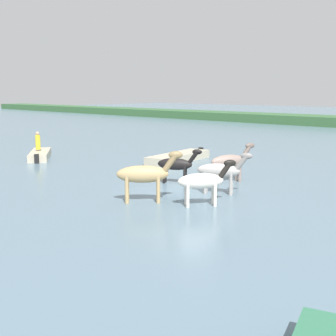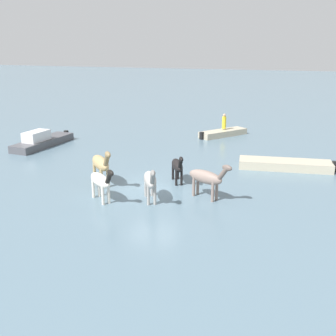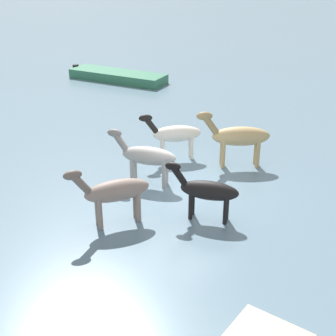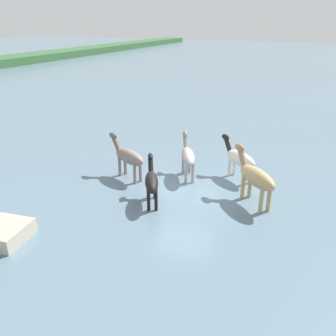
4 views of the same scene
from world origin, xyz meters
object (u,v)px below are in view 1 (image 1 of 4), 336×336
object	(u,v)px
boat_tender_starboard	(179,158)
horse_dark_mare	(203,181)
horse_mid_herd	(221,171)
horse_rear_stallion	(230,161)
horse_lead	(176,164)
boat_dinghy_port	(40,156)
person_boatman_standing	(38,141)
horse_chestnut_trailing	(145,174)

from	to	relation	value
boat_tender_starboard	horse_dark_mare	bearing A→B (deg)	38.31
horse_mid_herd	horse_rear_stallion	bearing A→B (deg)	88.17
horse_lead	boat_dinghy_port	size ratio (longest dim) A/B	0.51
horse_lead	boat_tender_starboard	bearing A→B (deg)	102.26
horse_mid_herd	boat_dinghy_port	distance (m)	15.03
horse_rear_stallion	horse_dark_mare	bearing A→B (deg)	-132.86
horse_dark_mare	boat_dinghy_port	world-z (taller)	horse_dark_mare
boat_dinghy_port	person_boatman_standing	world-z (taller)	person_boatman_standing
horse_rear_stallion	boat_tender_starboard	size ratio (longest dim) A/B	0.42
horse_mid_herd	horse_rear_stallion	xyz separation A→B (m)	(-1.20, 2.38, 0.03)
horse_mid_herd	horse_dark_mare	distance (m)	2.28
horse_chestnut_trailing	horse_lead	bearing A→B (deg)	68.00
horse_mid_herd	horse_rear_stallion	distance (m)	2.67
boat_dinghy_port	horse_lead	bearing A→B (deg)	-143.02
horse_lead	boat_tender_starboard	world-z (taller)	horse_lead
horse_chestnut_trailing	horse_rear_stallion	distance (m)	5.66
horse_dark_mare	boat_dinghy_port	xyz separation A→B (m)	(-15.76, 2.35, -0.83)
horse_rear_stallion	horse_lead	bearing A→B (deg)	163.56
horse_lead	horse_rear_stallion	bearing A→B (deg)	21.10
horse_rear_stallion	boat_dinghy_port	world-z (taller)	horse_rear_stallion
horse_rear_stallion	horse_dark_mare	world-z (taller)	horse_rear_stallion
horse_rear_stallion	boat_dinghy_port	xyz separation A→B (m)	(-13.81, -2.18, -0.88)
boat_dinghy_port	person_boatman_standing	xyz separation A→B (m)	(-0.23, 0.03, 0.96)
horse_lead	horse_chestnut_trailing	bearing A→B (deg)	-94.93
boat_tender_starboard	horse_lead	bearing A→B (deg)	32.59
horse_rear_stallion	horse_dark_mare	distance (m)	4.94
horse_lead	horse_rear_stallion	world-z (taller)	horse_rear_stallion
boat_tender_starboard	person_boatman_standing	bearing A→B (deg)	-63.95
horse_lead	person_boatman_standing	size ratio (longest dim) A/B	1.74
boat_dinghy_port	person_boatman_standing	bearing A→B (deg)	29.44
horse_dark_mare	horse_rear_stallion	bearing A→B (deg)	60.27
horse_chestnut_trailing	horse_mid_herd	xyz separation A→B (m)	(1.31, 3.27, -0.13)
person_boatman_standing	horse_lead	bearing A→B (deg)	0.63
horse_rear_stallion	boat_dinghy_port	bearing A→B (deg)	122.79
horse_chestnut_trailing	person_boatman_standing	xyz separation A→B (m)	(-13.93, 3.50, -0.02)
horse_mid_herd	person_boatman_standing	xyz separation A→B (m)	(-15.24, 0.23, 0.11)
horse_dark_mare	person_boatman_standing	xyz separation A→B (m)	(-15.99, 2.38, 0.13)
person_boatman_standing	horse_mid_herd	bearing A→B (deg)	-0.85
horse_chestnut_trailing	horse_rear_stallion	size ratio (longest dim) A/B	0.93
horse_mid_herd	horse_rear_stallion	world-z (taller)	horse_rear_stallion
horse_chestnut_trailing	boat_tender_starboard	distance (m)	10.79
horse_dark_mare	boat_tender_starboard	bearing A→B (deg)	83.57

